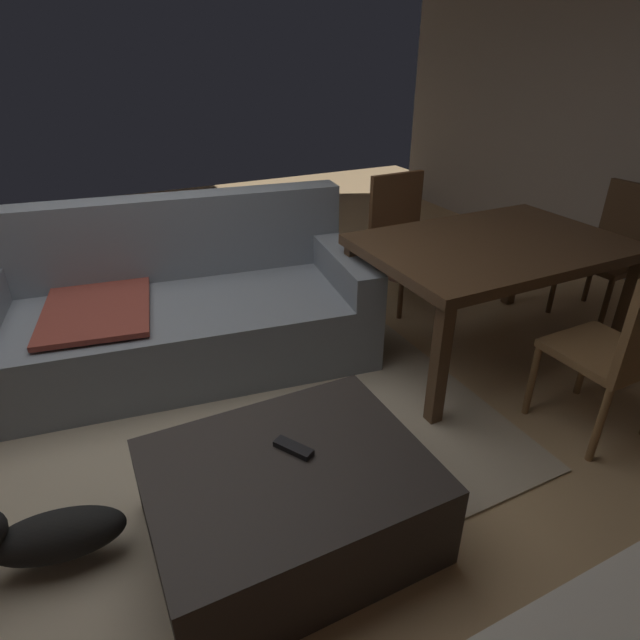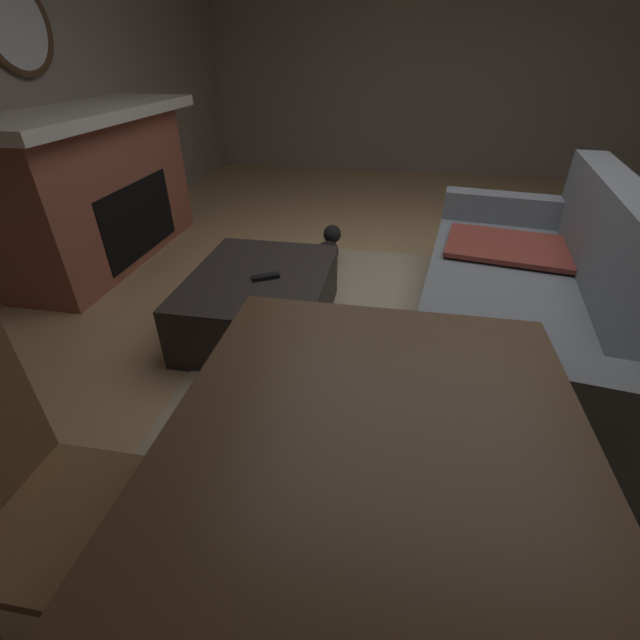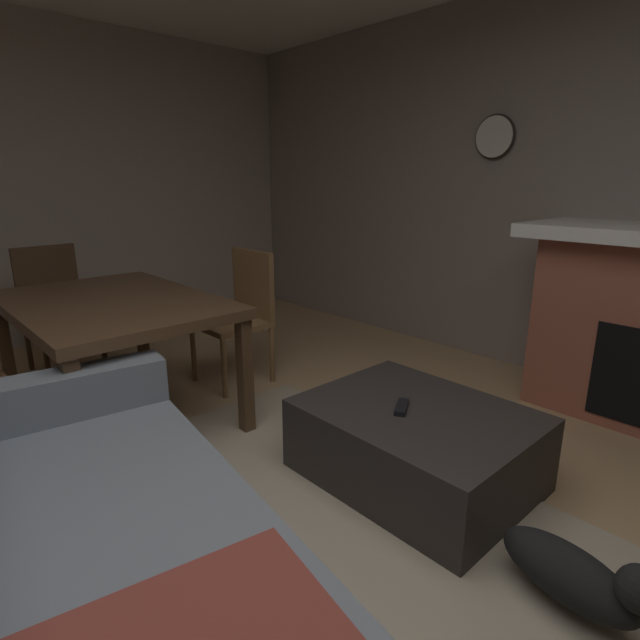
% 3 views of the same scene
% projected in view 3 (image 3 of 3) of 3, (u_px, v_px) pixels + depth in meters
% --- Properties ---
extents(area_rug, '(2.60, 2.00, 0.01)m').
position_uv_depth(area_rug, '(299.00, 550.00, 1.97)').
color(area_rug, tan).
rests_on(area_rug, ground).
extents(couch, '(2.33, 1.29, 0.93)m').
position_uv_depth(couch, '(76.00, 613.00, 1.31)').
color(couch, slate).
rests_on(couch, ground).
extents(ottoman_coffee_table, '(1.03, 0.81, 0.37)m').
position_uv_depth(ottoman_coffee_table, '(416.00, 444.00, 2.40)').
color(ottoman_coffee_table, '#2D2826').
rests_on(ottoman_coffee_table, ground).
extents(tv_remote, '(0.13, 0.16, 0.02)m').
position_uv_depth(tv_remote, '(402.00, 407.00, 2.34)').
color(tv_remote, black).
rests_on(tv_remote, ottoman_coffee_table).
extents(dining_table, '(1.50, 1.02, 0.74)m').
position_uv_depth(dining_table, '(112.00, 312.00, 2.93)').
color(dining_table, '#513823').
rests_on(dining_table, ground).
extents(dining_chair_south, '(0.44, 0.44, 0.93)m').
position_uv_depth(dining_chair_south, '(241.00, 309.00, 3.56)').
color(dining_chair_south, brown).
rests_on(dining_chair_south, ground).
extents(dining_chair_east, '(0.46, 0.46, 0.93)m').
position_uv_depth(dining_chair_east, '(55.00, 301.00, 3.77)').
color(dining_chair_east, '#513823').
rests_on(dining_chair_east, ground).
extents(small_dog, '(0.53, 0.26, 0.27)m').
position_uv_depth(small_dog, '(576.00, 575.00, 1.64)').
color(small_dog, black).
rests_on(small_dog, ground).
extents(wall_clock, '(0.32, 0.03, 0.32)m').
position_uv_depth(wall_clock, '(495.00, 137.00, 3.70)').
color(wall_clock, silver).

